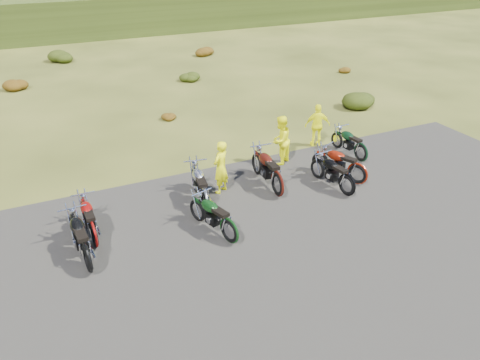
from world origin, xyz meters
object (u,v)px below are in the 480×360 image
motorcycle_3 (205,214)px  person_middle (221,168)px  motorcycle_7 (360,162)px  motorcycle_0 (90,272)px

motorcycle_3 → person_middle: (0.92, 0.98, 0.85)m
motorcycle_7 → person_middle: (-5.36, 0.06, 0.85)m
motorcycle_0 → motorcycle_7: 10.01m
motorcycle_7 → person_middle: bearing=84.7°
motorcycle_3 → person_middle: person_middle is taller
motorcycle_3 → motorcycle_0: bearing=118.7°
motorcycle_3 → motorcycle_7: (6.28, 0.92, 0.00)m
motorcycle_7 → person_middle: size_ratio=1.14×
motorcycle_7 → motorcycle_0: bearing=97.9°
motorcycle_0 → motorcycle_7: (9.77, 2.18, 0.00)m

